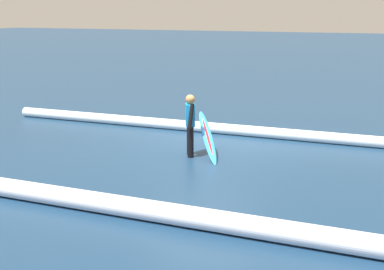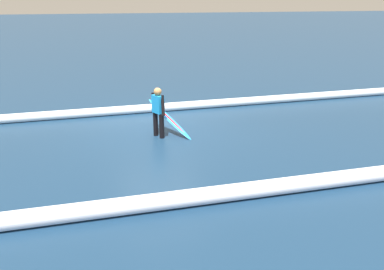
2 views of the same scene
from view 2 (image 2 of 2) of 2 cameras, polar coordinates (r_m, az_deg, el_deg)
name	(u,v)px [view 2 (image 2 of 2)]	position (r m, az deg, el deg)	size (l,w,h in m)	color
ground_plane	(157,129)	(12.10, -5.03, 0.92)	(155.55, 155.55, 0.00)	navy
surfer	(158,110)	(11.17, -4.90, 3.67)	(0.34, 0.58, 1.44)	black
surfboard	(169,119)	(11.51, -3.28, 2.34)	(1.19, 1.51, 0.93)	#268CE5
wave_crest_foreground	(213,104)	(14.32, 3.12, 4.55)	(0.29, 0.29, 18.69)	white
wave_crest_midground	(59,214)	(7.56, -18.59, -10.79)	(0.34, 0.34, 23.58)	white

